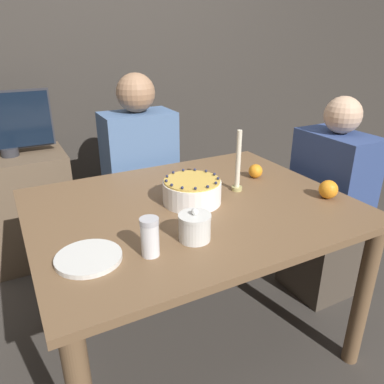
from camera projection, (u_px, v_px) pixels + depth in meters
name	position (u px, v px, depth m)	size (l,w,h in m)	color
ground_plane	(192.00, 338.00, 1.85)	(12.00, 12.00, 0.00)	#3D3833
wall_behind	(93.00, 47.00, 2.47)	(8.00, 0.05, 2.60)	#38332D
dining_table	(192.00, 227.00, 1.60)	(1.30, 1.02, 0.73)	brown
cake	(192.00, 191.00, 1.55)	(0.24, 0.24, 0.11)	white
sugar_bowl	(195.00, 227.00, 1.28)	(0.11, 0.11, 0.12)	silver
sugar_shaker	(150.00, 237.00, 1.18)	(0.06, 0.06, 0.13)	white
plate_stack	(89.00, 258.00, 1.17)	(0.21, 0.21, 0.02)	silver
candle	(238.00, 167.00, 1.65)	(0.05, 0.05, 0.28)	tan
orange_fruit_0	(328.00, 189.00, 1.60)	(0.08, 0.08, 0.08)	orange
orange_fruit_1	(256.00, 171.00, 1.83)	(0.07, 0.07, 0.07)	orange
person_man_blue_shirt	(141.00, 190.00, 2.23)	(0.40, 0.34, 1.20)	#2D2D38
person_woman_floral	(327.00, 214.00, 2.04)	(0.34, 0.40, 1.11)	#473D33
side_cabinet	(21.00, 210.00, 2.37)	(0.61, 0.42, 0.71)	brown
tv_monitor	(4.00, 123.00, 2.16)	(0.54, 0.10, 0.38)	#2D2D33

